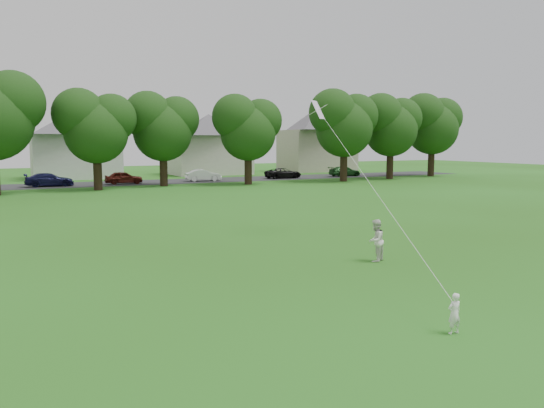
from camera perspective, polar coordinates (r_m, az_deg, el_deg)
name	(u,v)px	position (r m, az deg, el deg)	size (l,w,h in m)	color
ground	(313,296)	(14.45, 4.40, -9.89)	(160.00, 160.00, 0.00)	#255313
street	(89,184)	(54.47, -19.06, 2.02)	(90.00, 7.00, 0.01)	#2D2D30
toddler	(454,313)	(12.27, 19.02, -11.07)	(0.33, 0.22, 0.90)	white
older_boy	(376,241)	(18.66, 11.09, -3.88)	(0.71, 0.56, 1.47)	silver
kite	(363,173)	(17.70, 9.73, 3.28)	(2.51, 6.57, 13.79)	silver
tree_row	(134,117)	(48.16, -14.67, 9.09)	(83.10, 8.52, 10.28)	black
parked_cars	(99,179)	(53.55, -18.14, 2.62)	(63.08, 2.30, 1.24)	black
house_row	(72,132)	(64.23, -20.67, 7.26)	(78.04, 14.26, 10.43)	beige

